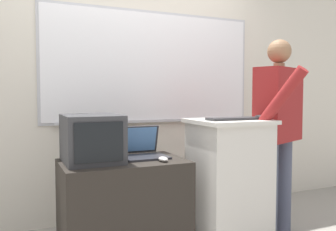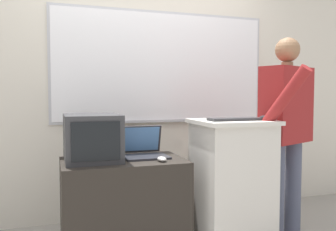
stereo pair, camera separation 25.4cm
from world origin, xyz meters
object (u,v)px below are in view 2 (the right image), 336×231
wireless_keyboard (235,119)px  computer_mouse_by_laptop (162,159)px  computer_mouse_by_keyboard (264,118)px  crt_monitor (92,138)px  lectern_podium (232,185)px  side_desk (124,209)px  person_presenter (287,123)px  laptop (143,149)px

wireless_keyboard → computer_mouse_by_laptop: bearing=178.1°
computer_mouse_by_keyboard → crt_monitor: (-1.26, 0.21, -0.13)m
computer_mouse_by_laptop → crt_monitor: 0.51m
lectern_podium → computer_mouse_by_keyboard: computer_mouse_by_keyboard is taller
lectern_podium → crt_monitor: size_ratio=2.27×
side_desk → computer_mouse_by_keyboard: computer_mouse_by_keyboard is taller
lectern_podium → person_presenter: 0.68m
lectern_podium → side_desk: bearing=172.6°
person_presenter → crt_monitor: person_presenter is taller
lectern_podium → person_presenter: person_presenter is taller
person_presenter → laptop: bearing=148.0°
computer_mouse_by_laptop → computer_mouse_by_keyboard: (0.80, -0.03, 0.27)m
computer_mouse_by_laptop → computer_mouse_by_keyboard: 0.85m
side_desk → computer_mouse_by_laptop: (0.24, -0.15, 0.38)m
lectern_podium → computer_mouse_by_laptop: size_ratio=9.99×
laptop → crt_monitor: bearing=-171.9°
computer_mouse_by_laptop → lectern_podium: bearing=4.7°
crt_monitor → wireless_keyboard: bearing=-11.4°
wireless_keyboard → computer_mouse_by_keyboard: (0.24, -0.01, 0.01)m
laptop → computer_mouse_by_laptop: bearing=-73.6°
side_desk → computer_mouse_by_keyboard: size_ratio=8.66×
laptop → crt_monitor: crt_monitor is taller
crt_monitor → laptop: bearing=8.1°
computer_mouse_by_keyboard → lectern_podium: bearing=162.5°
lectern_podium → computer_mouse_by_keyboard: 0.57m
wireless_keyboard → side_desk: bearing=168.0°
wireless_keyboard → computer_mouse_by_keyboard: 0.24m
wireless_keyboard → computer_mouse_by_laptop: (-0.56, 0.02, -0.27)m
laptop → lectern_podium: bearing=-16.7°
computer_mouse_by_laptop → person_presenter: bearing=3.5°
person_presenter → wireless_keyboard: bearing=166.1°
laptop → person_presenter: bearing=-8.6°
side_desk → crt_monitor: crt_monitor is taller
crt_monitor → computer_mouse_by_laptop: bearing=-22.2°
lectern_podium → laptop: 0.73m
lectern_podium → wireless_keyboard: wireless_keyboard is taller
person_presenter → laptop: 1.17m
computer_mouse_by_laptop → wireless_keyboard: bearing=-1.9°
laptop → wireless_keyboard: bearing=-22.3°
laptop → crt_monitor: (-0.38, -0.05, 0.10)m
person_presenter → computer_mouse_by_keyboard: size_ratio=16.44×
side_desk → laptop: bearing=27.1°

